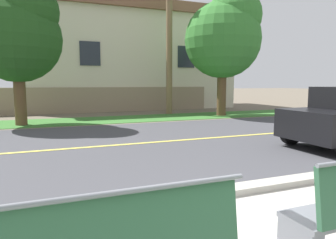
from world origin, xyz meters
name	(u,v)px	position (x,y,z in m)	size (l,w,h in m)	color
ground_plane	(104,136)	(0.00, 8.00, 0.00)	(140.00, 140.00, 0.00)	#665B4C
curb_edge	(177,199)	(0.00, 2.35, 0.06)	(44.00, 0.30, 0.11)	#ADA89E
street_asphalt	(114,145)	(0.00, 6.50, 0.00)	(52.00, 8.00, 0.01)	#424247
road_centre_line	(114,145)	(0.00, 6.50, 0.01)	(48.00, 0.14, 0.01)	#E0CC4C
far_verge_grass	(88,121)	(0.00, 12.16, 0.01)	(48.00, 2.80, 0.02)	#38702D
shade_tree_left	(19,32)	(-2.46, 11.62, 3.55)	(3.31, 3.31, 5.47)	brown
shade_tree_centre	(226,34)	(6.67, 11.83, 4.01)	(3.74, 3.74, 6.18)	brown
garden_wall	(100,100)	(1.17, 15.97, 0.70)	(13.00, 0.36, 1.40)	gray
house_across_street	(127,59)	(3.58, 19.17, 3.29)	(13.86, 6.91, 6.48)	beige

